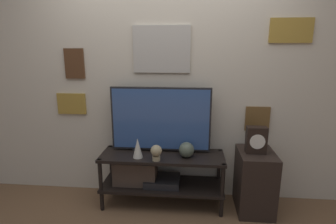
{
  "coord_description": "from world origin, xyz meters",
  "views": [
    {
      "loc": [
        0.29,
        -2.24,
        1.61
      ],
      "look_at": [
        0.06,
        0.25,
        1.0
      ],
      "focal_mm": 28.0,
      "sensor_mm": 36.0,
      "label": 1
    }
  ],
  "objects": [
    {
      "name": "ground_plane",
      "position": [
        0.0,
        0.0,
        0.0
      ],
      "size": [
        12.0,
        12.0,
        0.0
      ],
      "primitive_type": "plane",
      "color": "brown"
    },
    {
      "name": "wall_back",
      "position": [
        -0.0,
        0.51,
        1.36
      ],
      "size": [
        6.4,
        0.08,
        2.7
      ],
      "color": "beige",
      "rests_on": "ground_plane"
    },
    {
      "name": "media_console",
      "position": [
        -0.11,
        0.25,
        0.35
      ],
      "size": [
        1.26,
        0.42,
        0.55
      ],
      "color": "black",
      "rests_on": "ground_plane"
    },
    {
      "name": "television",
      "position": [
        -0.03,
        0.34,
        0.9
      ],
      "size": [
        1.03,
        0.05,
        0.68
      ],
      "color": "black",
      "rests_on": "media_console"
    },
    {
      "name": "vase_round_glass",
      "position": [
        0.25,
        0.21,
        0.63
      ],
      "size": [
        0.15,
        0.15,
        0.15
      ],
      "color": "#4C5647",
      "rests_on": "media_console"
    },
    {
      "name": "vase_slim_bronze",
      "position": [
        -0.23,
        0.16,
        0.65
      ],
      "size": [
        0.1,
        0.1,
        0.2
      ],
      "color": "beige",
      "rests_on": "media_console"
    },
    {
      "name": "decorative_bust",
      "position": [
        -0.04,
        0.1,
        0.64
      ],
      "size": [
        0.11,
        0.11,
        0.16
      ],
      "color": "tan",
      "rests_on": "media_console"
    },
    {
      "name": "side_table",
      "position": [
        0.94,
        0.23,
        0.31
      ],
      "size": [
        0.35,
        0.45,
        0.62
      ],
      "color": "black",
      "rests_on": "ground_plane"
    },
    {
      "name": "mantel_clock",
      "position": [
        0.92,
        0.22,
        0.75
      ],
      "size": [
        0.19,
        0.11,
        0.26
      ],
      "color": "black",
      "rests_on": "side_table"
    }
  ]
}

